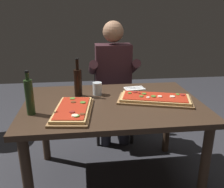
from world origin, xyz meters
TOP-DOWN VIEW (x-y plane):
  - ground_plane at (0.00, 0.00)m, footprint 6.40×6.40m
  - dining_table at (0.00, 0.00)m, footprint 1.40×0.96m
  - pizza_rectangular_front at (0.34, -0.02)m, footprint 0.63×0.42m
  - pizza_rectangular_left at (-0.31, -0.18)m, footprint 0.32×0.52m
  - wine_bottle_dark at (-0.60, -0.17)m, footprint 0.06×0.06m
  - oil_bottle_amber at (-0.27, 0.18)m, footprint 0.07×0.07m
  - tumbler_near_camera at (-0.11, 0.20)m, footprint 0.08×0.08m
  - napkin_cutlery_set at (0.24, 0.31)m, footprint 0.19×0.13m
  - diner_chair at (0.10, 0.86)m, footprint 0.44×0.44m
  - seated_diner at (0.10, 0.74)m, footprint 0.53×0.41m

SIDE VIEW (x-z plane):
  - ground_plane at x=0.00m, z-range 0.00..0.00m
  - diner_chair at x=0.10m, z-range 0.05..0.92m
  - dining_table at x=0.00m, z-range 0.27..1.01m
  - seated_diner at x=0.10m, z-range 0.08..1.41m
  - napkin_cutlery_set at x=0.24m, z-range 0.74..0.75m
  - pizza_rectangular_left at x=-0.31m, z-range 0.74..0.78m
  - pizza_rectangular_front at x=0.34m, z-range 0.74..0.78m
  - tumbler_near_camera at x=-0.11m, z-range 0.73..0.84m
  - oil_bottle_amber at x=-0.27m, z-range 0.70..1.03m
  - wine_bottle_dark at x=-0.60m, z-range 0.71..1.03m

